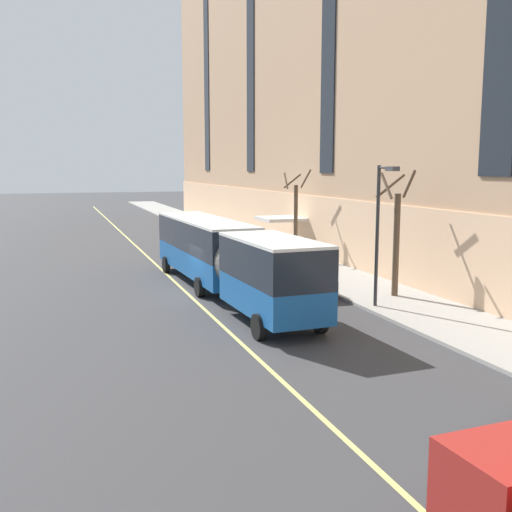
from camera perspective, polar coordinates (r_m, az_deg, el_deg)
ground_plane at (r=30.66m, az=-5.40°, el=-3.67°), size 260.00×260.00×0.00m
sidewalk at (r=36.28m, az=6.85°, el=-1.68°), size 4.67×160.00×0.15m
city_bus at (r=30.05m, az=-3.05°, el=0.15°), size 3.58×18.88×3.59m
parked_car_darkgray_0 at (r=49.96m, az=-4.76°, el=1.94°), size 2.14×4.79×1.56m
parked_car_navy_1 at (r=30.60m, az=4.46°, el=-2.19°), size 2.08×4.51×1.56m
parked_car_white_4 at (r=41.50m, az=-1.76°, el=0.64°), size 1.99×4.74×1.56m
street_tree_mid_block at (r=29.96m, az=13.19°, el=1.99°), size 1.57×1.54×6.15m
street_tree_far_uptown at (r=41.32m, az=3.79°, el=3.93°), size 1.73×1.64×6.13m
street_lamp at (r=27.18m, az=11.77°, el=3.35°), size 0.36×1.48×6.36m
lane_centerline at (r=33.42m, az=-7.48°, el=-2.69°), size 0.16×140.00×0.01m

